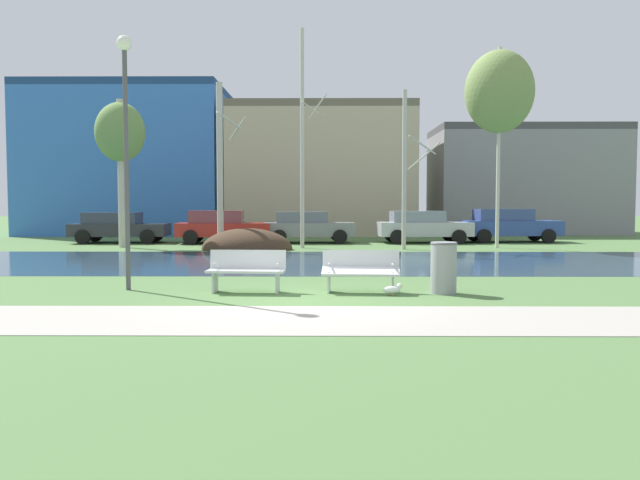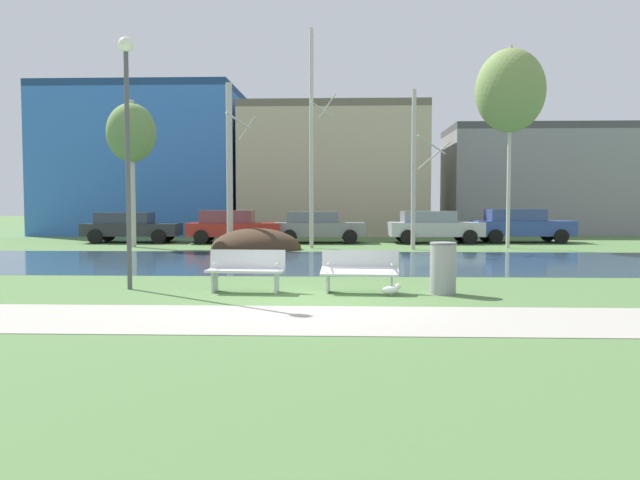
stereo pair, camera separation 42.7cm
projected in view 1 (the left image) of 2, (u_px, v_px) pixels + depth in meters
name	position (u px, v px, depth m)	size (l,w,h in m)	color
ground_plane	(312.00, 257.00, 22.34)	(120.00, 120.00, 0.00)	#4C703D
paved_path_strip	(297.00, 319.00, 10.43)	(60.00, 2.58, 0.01)	#9E998E
river_band	(311.00, 262.00, 20.42)	(80.00, 8.05, 0.01)	#2D475B
soil_mound	(247.00, 250.00, 25.53)	(3.55, 2.70, 1.68)	#423021
bench_left	(246.00, 270.00, 13.54)	(1.63, 0.66, 0.87)	silver
bench_right	(361.00, 270.00, 13.52)	(1.63, 0.66, 0.87)	silver
trash_bin	(444.00, 267.00, 13.36)	(0.55, 0.55, 1.06)	gray
seagull	(393.00, 289.00, 13.06)	(0.42, 0.15, 0.25)	white
streetlamp	(126.00, 121.00, 13.72)	(0.32, 0.32, 5.34)	#4C4C51
birch_far_left	(120.00, 134.00, 26.56)	(2.00, 2.00, 6.02)	#BCB7A8
birch_left	(221.00, 164.00, 26.04)	(1.23, 1.96, 6.59)	#BCB7A8
birch_center_left	(303.00, 138.00, 26.15)	(1.09, 1.85, 8.75)	beige
birch_center	(406.00, 169.00, 25.53)	(1.46, 2.58, 6.21)	#BCB7A8
birch_center_right	(499.00, 92.00, 26.19)	(2.75, 2.75, 8.05)	beige
parked_van_nearest_dark	(118.00, 227.00, 29.67)	(4.35, 2.20, 1.38)	#282B30
parked_sedan_second_red	(222.00, 226.00, 29.41)	(4.23, 2.27, 1.48)	maroon
parked_hatch_third_grey	(307.00, 226.00, 29.66)	(4.13, 2.07, 1.42)	slate
parked_wagon_fourth_silver	(422.00, 226.00, 29.67)	(4.22, 2.22, 1.45)	#B2B5BC
parked_suv_fifth_blue	(508.00, 225.00, 30.20)	(4.52, 2.08, 1.53)	#2D4793
building_blue_store	(136.00, 163.00, 39.07)	(10.96, 9.41, 8.41)	#3870C6
building_beige_block	(322.00, 172.00, 38.76)	(10.18, 9.52, 7.22)	#BCAD8E
building_grey_warehouse	(523.00, 181.00, 38.79)	(10.50, 6.12, 6.22)	gray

